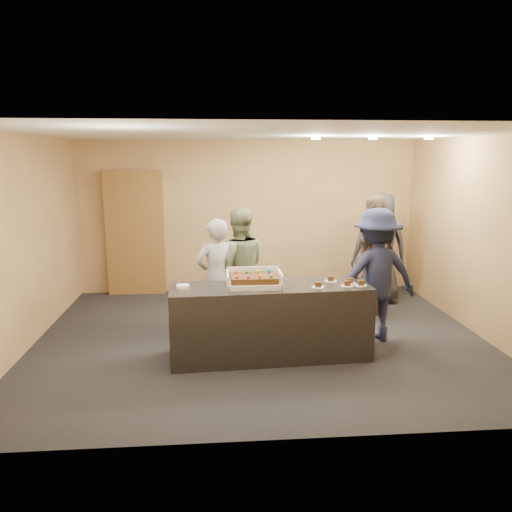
# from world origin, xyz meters

# --- Properties ---
(room) EXTENTS (6.04, 6.00, 2.70)m
(room) POSITION_xyz_m (0.00, 0.00, 1.35)
(room) COLOR black
(room) RESTS_ON ground
(serving_counter) EXTENTS (2.43, 0.83, 0.90)m
(serving_counter) POSITION_xyz_m (0.05, -0.66, 0.45)
(serving_counter) COLOR black
(serving_counter) RESTS_ON floor
(storage_cabinet) EXTENTS (1.00, 0.15, 2.19)m
(storage_cabinet) POSITION_xyz_m (-2.00, 2.41, 1.09)
(storage_cabinet) COLOR brown
(storage_cabinet) RESTS_ON floor
(cake_box) EXTENTS (0.65, 0.45, 0.19)m
(cake_box) POSITION_xyz_m (-0.14, -0.64, 0.94)
(cake_box) COLOR white
(cake_box) RESTS_ON serving_counter
(sheet_cake) EXTENTS (0.55, 0.38, 0.11)m
(sheet_cake) POSITION_xyz_m (-0.14, -0.66, 1.00)
(sheet_cake) COLOR #3B210D
(sheet_cake) RESTS_ON cake_box
(plate_stack) EXTENTS (0.15, 0.15, 0.04)m
(plate_stack) POSITION_xyz_m (-0.99, -0.67, 0.92)
(plate_stack) COLOR white
(plate_stack) RESTS_ON serving_counter
(slice_a) EXTENTS (0.15, 0.15, 0.07)m
(slice_a) POSITION_xyz_m (0.61, -0.79, 0.92)
(slice_a) COLOR white
(slice_a) RESTS_ON serving_counter
(slice_b) EXTENTS (0.15, 0.15, 0.07)m
(slice_b) POSITION_xyz_m (0.82, -0.52, 0.92)
(slice_b) COLOR white
(slice_b) RESTS_ON serving_counter
(slice_c) EXTENTS (0.15, 0.15, 0.07)m
(slice_c) POSITION_xyz_m (0.97, -0.75, 0.92)
(slice_c) COLOR white
(slice_c) RESTS_ON serving_counter
(slice_d) EXTENTS (0.15, 0.15, 0.07)m
(slice_d) POSITION_xyz_m (1.03, -0.63, 0.92)
(slice_d) COLOR white
(slice_d) RESTS_ON serving_counter
(slice_e) EXTENTS (0.15, 0.15, 0.07)m
(slice_e) POSITION_xyz_m (1.14, -0.75, 0.92)
(slice_e) COLOR white
(slice_e) RESTS_ON serving_counter
(person_server_grey) EXTENTS (0.69, 0.59, 1.61)m
(person_server_grey) POSITION_xyz_m (-0.59, 0.22, 0.80)
(person_server_grey) COLOR #9A9A9F
(person_server_grey) RESTS_ON floor
(person_sage_man) EXTENTS (0.88, 0.71, 1.73)m
(person_sage_man) POSITION_xyz_m (-0.27, 0.50, 0.86)
(person_sage_man) COLOR gray
(person_sage_man) RESTS_ON floor
(person_navy_man) EXTENTS (1.21, 0.77, 1.77)m
(person_navy_man) POSITION_xyz_m (1.51, -0.18, 0.88)
(person_navy_man) COLOR #1D2341
(person_navy_man) RESTS_ON floor
(person_brown_extra) EXTENTS (1.09, 1.11, 1.88)m
(person_brown_extra) POSITION_xyz_m (1.80, 0.76, 0.94)
(person_brown_extra) COLOR brown
(person_brown_extra) RESTS_ON floor
(person_dark_suit) EXTENTS (0.97, 0.69, 1.85)m
(person_dark_suit) POSITION_xyz_m (2.13, 1.55, 0.92)
(person_dark_suit) COLOR #26252A
(person_dark_suit) RESTS_ON floor
(ceiling_spotlights) EXTENTS (1.72, 0.12, 0.03)m
(ceiling_spotlights) POSITION_xyz_m (1.60, 0.50, 2.67)
(ceiling_spotlights) COLOR #FFEAC6
(ceiling_spotlights) RESTS_ON ceiling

